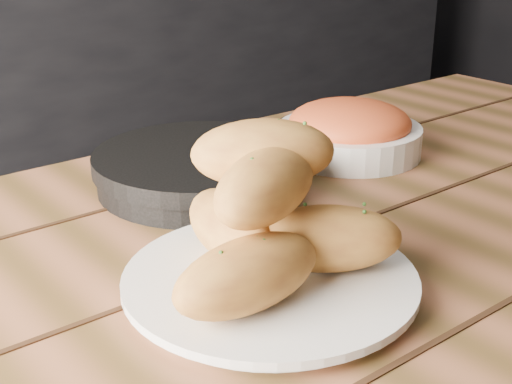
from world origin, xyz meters
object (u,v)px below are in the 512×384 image
object	(u,v)px
bowl	(349,131)
skillet	(204,168)
bread_rolls	(267,216)
table	(381,356)
plate	(270,283)

from	to	relation	value
bowl	skillet	bearing A→B (deg)	174.05
skillet	bread_rolls	bearing A→B (deg)	-112.72
table	skillet	world-z (taller)	skillet
table	plate	world-z (taller)	plate
table	bowl	xyz separation A→B (m)	(0.22, 0.27, 0.13)
skillet	plate	bearing A→B (deg)	-112.22
table	bowl	world-z (taller)	bowl
plate	skillet	distance (m)	0.27
table	plate	bearing A→B (deg)	158.58
plate	bread_rolls	bearing A→B (deg)	117.07
plate	skillet	bearing A→B (deg)	67.78
plate	bowl	world-z (taller)	bowl
plate	skillet	xyz separation A→B (m)	(0.10, 0.25, 0.01)
bowl	bread_rolls	bearing A→B (deg)	-145.99
skillet	bowl	world-z (taller)	bowl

